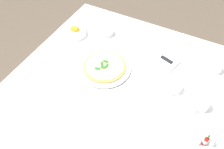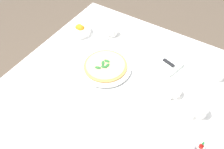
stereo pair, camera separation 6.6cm
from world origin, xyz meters
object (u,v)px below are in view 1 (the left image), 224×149
(pizza_plate, at_px, (105,67))
(salt_shaker, at_px, (198,140))
(dinner_knife, at_px, (160,55))
(pepper_shaker, at_px, (212,142))
(hot_sauce_bottle, at_px, (206,140))
(citrus_bowl, at_px, (75,31))
(coffee_cup_near_right, at_px, (107,32))
(coffee_cup_center_back, at_px, (175,87))
(pizza, at_px, (105,66))
(coffee_cup_left_edge, at_px, (202,104))
(napkin_folded, at_px, (160,57))
(coffee_cup_far_right, at_px, (215,68))

(pizza_plate, height_order, salt_shaker, salt_shaker)
(dinner_knife, distance_m, pepper_shaker, 0.56)
(hot_sauce_bottle, distance_m, salt_shaker, 0.03)
(citrus_bowl, bearing_deg, coffee_cup_near_right, -153.86)
(coffee_cup_near_right, bearing_deg, pizza_plate, 115.38)
(coffee_cup_near_right, xyz_separation_m, dinner_knife, (-0.38, 0.05, -0.00))
(coffee_cup_center_back, xyz_separation_m, dinner_knife, (0.15, -0.19, -0.00))
(hot_sauce_bottle, height_order, pepper_shaker, hot_sauce_bottle)
(pizza, xyz_separation_m, coffee_cup_left_edge, (-0.55, 0.01, 0.01))
(citrus_bowl, distance_m, pepper_shaker, 1.03)
(napkin_folded, bearing_deg, salt_shaker, 143.57)
(coffee_cup_left_edge, relative_size, citrus_bowl, 0.87)
(dinner_knife, relative_size, citrus_bowl, 1.28)
(napkin_folded, xyz_separation_m, dinner_knife, (0.00, -0.00, 0.01))
(coffee_cup_center_back, bearing_deg, coffee_cup_near_right, -24.07)
(napkin_folded, distance_m, pepper_shaker, 0.56)
(napkin_folded, distance_m, hot_sauce_bottle, 0.55)
(coffee_cup_left_edge, height_order, dinner_knife, coffee_cup_left_edge)
(hot_sauce_bottle, bearing_deg, coffee_cup_near_right, -31.98)
(coffee_cup_center_back, bearing_deg, dinner_knife, -51.58)
(pizza, bearing_deg, hot_sauce_bottle, 162.65)
(coffee_cup_far_right, xyz_separation_m, citrus_bowl, (0.88, 0.10, 0.00))
(coffee_cup_center_back, relative_size, coffee_cup_far_right, 1.02)
(coffee_cup_near_right, bearing_deg, coffee_cup_center_back, 155.93)
(pizza, height_order, coffee_cup_center_back, coffee_cup_center_back)
(salt_shaker, bearing_deg, napkin_folded, -52.07)
(pepper_shaker, bearing_deg, coffee_cup_left_edge, -62.69)
(pizza_plate, relative_size, hot_sauce_bottle, 3.62)
(pizza, bearing_deg, pizza_plate, -123.66)
(pizza, bearing_deg, coffee_cup_left_edge, 179.12)
(pizza, height_order, coffee_cup_far_right, coffee_cup_far_right)
(hot_sauce_bottle, bearing_deg, pizza_plate, -17.37)
(salt_shaker, bearing_deg, pizza, -19.00)
(coffee_cup_near_right, distance_m, dinner_knife, 0.38)
(dinner_knife, bearing_deg, salt_shaker, 144.61)
(coffee_cup_near_right, relative_size, napkin_folded, 0.54)
(coffee_cup_left_edge, relative_size, coffee_cup_near_right, 0.98)
(pizza_plate, bearing_deg, pepper_shaker, 164.18)
(coffee_cup_left_edge, relative_size, coffee_cup_far_right, 1.00)
(coffee_cup_far_right, height_order, coffee_cup_near_right, coffee_cup_near_right)
(coffee_cup_far_right, relative_size, pepper_shaker, 2.31)
(napkin_folded, relative_size, salt_shaker, 4.39)
(pizza, bearing_deg, dinner_knife, -137.96)
(pizza, distance_m, hot_sauce_bottle, 0.64)
(pizza, relative_size, coffee_cup_left_edge, 1.91)
(coffee_cup_left_edge, xyz_separation_m, dinner_knife, (0.30, -0.23, -0.01))
(coffee_cup_center_back, bearing_deg, pizza, 4.97)
(pepper_shaker, bearing_deg, napkin_folded, -46.30)
(coffee_cup_near_right, relative_size, hot_sauce_bottle, 1.60)
(pizza, xyz_separation_m, coffee_cup_center_back, (-0.40, -0.03, 0.00))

